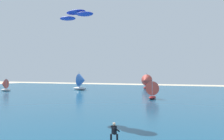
{
  "coord_description": "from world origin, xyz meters",
  "views": [
    {
      "loc": [
        7.5,
        -3.76,
        5.29
      ],
      "look_at": [
        0.4,
        14.78,
        5.48
      ],
      "focal_mm": 40.19,
      "sensor_mm": 36.0,
      "label": 1
    }
  ],
  "objects_px": {
    "sailboat_trailing": "(82,82)",
    "sailboat_far_left": "(4,85)",
    "sailboat_leading": "(153,90)",
    "sailboat_anchored_offshore": "(146,81)",
    "kitesurfer": "(112,138)",
    "kite": "(76,15)"
  },
  "relations": [
    {
      "from": "kitesurfer",
      "to": "sailboat_far_left",
      "type": "bearing_deg",
      "value": 140.86
    },
    {
      "from": "kite",
      "to": "kitesurfer",
      "type": "bearing_deg",
      "value": -49.25
    },
    {
      "from": "kite",
      "to": "sailboat_trailing",
      "type": "distance_m",
      "value": 46.15
    },
    {
      "from": "kitesurfer",
      "to": "sailboat_leading",
      "type": "height_order",
      "value": "sailboat_leading"
    },
    {
      "from": "sailboat_anchored_offshore",
      "to": "sailboat_trailing",
      "type": "height_order",
      "value": "sailboat_trailing"
    },
    {
      "from": "kitesurfer",
      "to": "sailboat_anchored_offshore",
      "type": "bearing_deg",
      "value": 101.06
    },
    {
      "from": "sailboat_far_left",
      "to": "sailboat_leading",
      "type": "xyz_separation_m",
      "value": [
        42.94,
        -5.45,
        0.08
      ]
    },
    {
      "from": "sailboat_far_left",
      "to": "sailboat_trailing",
      "type": "xyz_separation_m",
      "value": [
        18.03,
        11.63,
        0.76
      ]
    },
    {
      "from": "sailboat_anchored_offshore",
      "to": "sailboat_leading",
      "type": "relative_size",
      "value": 1.31
    },
    {
      "from": "sailboat_leading",
      "to": "sailboat_anchored_offshore",
      "type": "bearing_deg",
      "value": 106.03
    },
    {
      "from": "sailboat_far_left",
      "to": "sailboat_leading",
      "type": "bearing_deg",
      "value": -7.23
    },
    {
      "from": "sailboat_leading",
      "to": "sailboat_trailing",
      "type": "distance_m",
      "value": 30.21
    },
    {
      "from": "kite",
      "to": "sailboat_leading",
      "type": "bearing_deg",
      "value": 79.33
    },
    {
      "from": "sailboat_far_left",
      "to": "sailboat_anchored_offshore",
      "type": "height_order",
      "value": "sailboat_anchored_offshore"
    },
    {
      "from": "kitesurfer",
      "to": "sailboat_leading",
      "type": "bearing_deg",
      "value": 96.62
    },
    {
      "from": "sailboat_trailing",
      "to": "sailboat_leading",
      "type": "bearing_deg",
      "value": -34.44
    },
    {
      "from": "sailboat_leading",
      "to": "sailboat_far_left",
      "type": "bearing_deg",
      "value": 172.77
    },
    {
      "from": "kitesurfer",
      "to": "kite",
      "type": "distance_m",
      "value": 16.87
    },
    {
      "from": "sailboat_far_left",
      "to": "sailboat_leading",
      "type": "distance_m",
      "value": 43.29
    },
    {
      "from": "kite",
      "to": "sailboat_anchored_offshore",
      "type": "relative_size",
      "value": 1.11
    },
    {
      "from": "sailboat_trailing",
      "to": "sailboat_far_left",
      "type": "bearing_deg",
      "value": -147.17
    },
    {
      "from": "sailboat_trailing",
      "to": "sailboat_anchored_offshore",
      "type": "bearing_deg",
      "value": 33.46
    }
  ]
}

